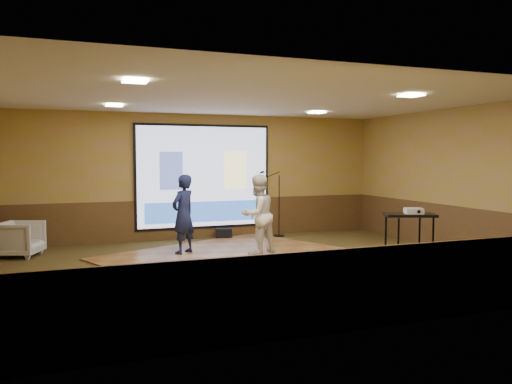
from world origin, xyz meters
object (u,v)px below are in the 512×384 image
object	(u,v)px
player_right	(258,214)
banquet_chair	(20,239)
mic_stand	(277,217)
duffel_bag	(224,233)
projector_screen	(204,178)
player_left	(183,214)
projector	(414,211)
av_table	(409,229)
dance_floor	(230,256)

from	to	relation	value
player_right	banquet_chair	xyz separation A→B (m)	(-4.46, 1.52, -0.47)
player_right	banquet_chair	world-z (taller)	player_right
mic_stand	duffel_bag	size ratio (longest dim) A/B	4.14
projector_screen	player_left	xyz separation A→B (m)	(-0.92, -1.89, -0.65)
player_right	projector_screen	bearing A→B (deg)	-101.96
projector_screen	mic_stand	world-z (taller)	projector_screen
player_left	projector	world-z (taller)	player_left
player_right	projector	distance (m)	2.97
av_table	projector	size ratio (longest dim) A/B	3.05
dance_floor	av_table	size ratio (longest dim) A/B	4.85
player_left	duffel_bag	world-z (taller)	player_left
dance_floor	mic_stand	xyz separation A→B (m)	(1.87, 2.03, 0.48)
mic_stand	banquet_chair	bearing A→B (deg)	-162.13
player_right	dance_floor	bearing A→B (deg)	-29.94
dance_floor	mic_stand	size ratio (longest dim) A/B	2.78
player_right	duffel_bag	distance (m)	2.35
dance_floor	duffel_bag	xyz separation A→B (m)	(0.53, 2.17, 0.11)
dance_floor	player_right	distance (m)	0.99
player_right	av_table	distance (m)	2.91
dance_floor	banquet_chair	size ratio (longest dim) A/B	5.88
av_table	duffel_bag	world-z (taller)	av_table
projector_screen	duffel_bag	distance (m)	1.44
player_right	projector	size ratio (longest dim) A/B	5.15
player_left	mic_stand	bearing A→B (deg)	172.69
dance_floor	mic_stand	distance (m)	2.80
dance_floor	av_table	bearing A→B (deg)	-32.94
banquet_chair	av_table	bearing A→B (deg)	-95.84
projector	dance_floor	bearing A→B (deg)	168.73
projector_screen	dance_floor	size ratio (longest dim) A/B	0.73
mic_stand	dance_floor	bearing A→B (deg)	-120.52
projector_screen	player_right	bearing A→B (deg)	-79.52
projector_screen	banquet_chair	world-z (taller)	projector_screen
mic_stand	banquet_chair	world-z (taller)	mic_stand
projector	mic_stand	size ratio (longest dim) A/B	0.19
av_table	mic_stand	xyz separation A→B (m)	(-0.99, 3.88, -0.16)
duffel_bag	projector_screen	bearing A→B (deg)	151.05
dance_floor	banquet_chair	xyz separation A→B (m)	(-3.90, 1.45, 0.34)
projector	banquet_chair	size ratio (longest dim) A/B	0.40
player_right	mic_stand	xyz separation A→B (m)	(1.30, 2.11, -0.33)
av_table	duffel_bag	distance (m)	4.67
player_left	duffel_bag	bearing A→B (deg)	-165.96
dance_floor	banquet_chair	world-z (taller)	banquet_chair
projector_screen	dance_floor	world-z (taller)	projector_screen
projector_screen	av_table	world-z (taller)	projector_screen
player_left	mic_stand	xyz separation A→B (m)	(2.69, 1.52, -0.33)
projector_screen	duffel_bag	bearing A→B (deg)	-28.95
av_table	player_right	bearing A→B (deg)	142.23
player_left	player_right	bearing A→B (deg)	120.21
projector_screen	projector	distance (m)	5.16
projector_screen	dance_floor	bearing A→B (deg)	-92.49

